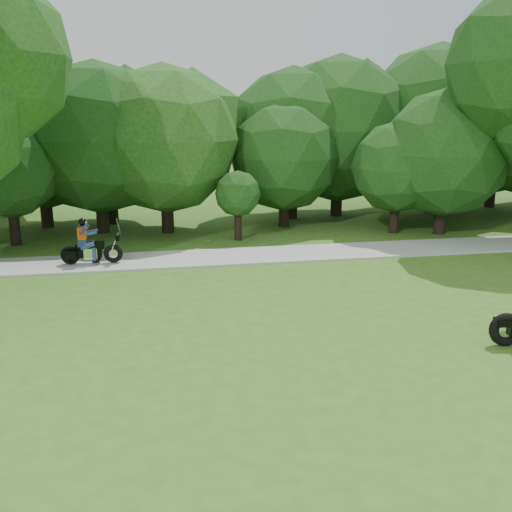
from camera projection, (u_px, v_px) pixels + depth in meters
name	position (u px, v px, depth m)	size (l,w,h in m)	color
ground	(369.00, 348.00, 11.75)	(100.00, 100.00, 0.00)	#3D631C
walkway	(280.00, 254.00, 19.36)	(60.00, 2.20, 0.06)	#A6A6A1
tree_line	(248.00, 135.00, 24.81)	(40.10, 12.94, 7.83)	black
touring_motorcycle	(87.00, 247.00, 17.91)	(1.93, 0.56, 1.47)	black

